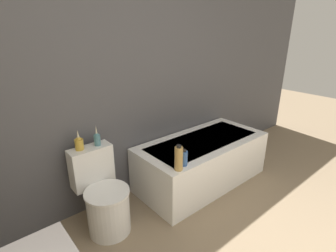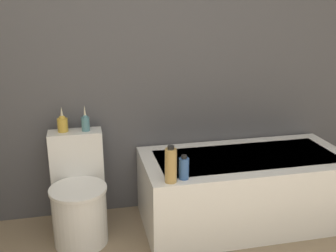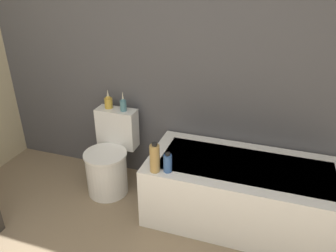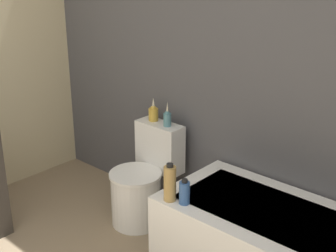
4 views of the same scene
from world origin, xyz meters
name	(u,v)px [view 4 (image 4 of 4)]	position (x,y,z in m)	size (l,w,h in m)	color
wall_back_tiled	(215,44)	(0.00, 2.27, 1.30)	(6.40, 0.06, 2.60)	#4C4C51
toilet	(143,183)	(-0.35, 1.92, 0.29)	(0.38, 0.52, 0.71)	white
vase_gold	(153,113)	(-0.42, 2.12, 0.77)	(0.07, 0.07, 0.17)	gold
vase_silver	(167,118)	(-0.27, 2.10, 0.77)	(0.06, 0.06, 0.18)	teal
shampoo_bottle_tall	(170,183)	(0.21, 1.58, 0.62)	(0.07, 0.07, 0.23)	tan
shampoo_bottle_short	(184,192)	(0.30, 1.61, 0.58)	(0.06, 0.06, 0.16)	#335999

